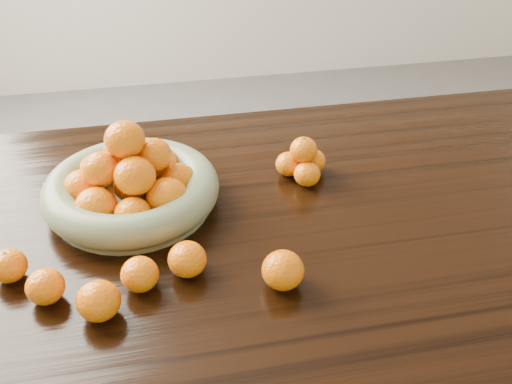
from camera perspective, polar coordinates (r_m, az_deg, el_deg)
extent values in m
cube|color=black|center=(1.24, -1.39, -3.44)|extent=(2.00, 1.00, 0.04)
cube|color=black|center=(2.10, 22.30, -1.17)|extent=(0.08, 0.08, 0.71)
cylinder|color=#727D5B|center=(1.29, -12.16, -1.00)|extent=(0.34, 0.34, 0.02)
torus|color=#727D5B|center=(1.27, -12.35, 0.32)|extent=(0.38, 0.38, 0.07)
ellipsoid|color=orange|center=(1.26, -7.74, 1.17)|extent=(0.08, 0.08, 0.07)
ellipsoid|color=orange|center=(1.32, -9.50, 2.80)|extent=(0.08, 0.08, 0.08)
ellipsoid|color=orange|center=(1.35, -12.53, 2.93)|extent=(0.08, 0.08, 0.07)
ellipsoid|color=orange|center=(1.34, -15.72, 2.12)|extent=(0.08, 0.08, 0.07)
ellipsoid|color=orange|center=(1.28, -16.86, 0.41)|extent=(0.09, 0.09, 0.08)
ellipsoid|color=orange|center=(1.21, -15.69, -1.44)|extent=(0.09, 0.09, 0.08)
ellipsoid|color=orange|center=(1.18, -12.20, -2.25)|extent=(0.08, 0.08, 0.07)
ellipsoid|color=orange|center=(1.20, -8.85, -0.57)|extent=(0.09, 0.09, 0.08)
ellipsoid|color=orange|center=(1.26, -12.22, 0.63)|extent=(0.08, 0.08, 0.08)
ellipsoid|color=orange|center=(1.24, -10.20, 3.66)|extent=(0.08, 0.08, 0.07)
ellipsoid|color=orange|center=(1.29, -13.34, 4.07)|extent=(0.08, 0.08, 0.07)
ellipsoid|color=orange|center=(1.23, -15.24, 2.23)|extent=(0.08, 0.08, 0.07)
ellipsoid|color=orange|center=(1.19, -12.01, 1.59)|extent=(0.09, 0.09, 0.08)
ellipsoid|color=orange|center=(1.21, -12.99, 5.14)|extent=(0.08, 0.08, 0.08)
ellipsoid|color=orange|center=(1.33, 5.13, 1.80)|extent=(0.06, 0.06, 0.06)
ellipsoid|color=orange|center=(1.38, 5.69, 3.09)|extent=(0.06, 0.06, 0.06)
ellipsoid|color=orange|center=(1.36, 3.27, 2.81)|extent=(0.06, 0.06, 0.06)
ellipsoid|color=orange|center=(1.33, 4.79, 4.23)|extent=(0.06, 0.06, 0.06)
ellipsoid|color=orange|center=(1.16, -23.50, -6.78)|extent=(0.07, 0.07, 0.06)
ellipsoid|color=orange|center=(1.08, -6.89, -6.69)|extent=(0.07, 0.07, 0.07)
ellipsoid|color=orange|center=(1.05, 2.71, -7.82)|extent=(0.08, 0.08, 0.07)
ellipsoid|color=orange|center=(1.09, -20.32, -8.87)|extent=(0.07, 0.07, 0.06)
ellipsoid|color=orange|center=(1.03, -15.46, -10.45)|extent=(0.08, 0.08, 0.07)
ellipsoid|color=orange|center=(1.07, -11.55, -8.06)|extent=(0.07, 0.07, 0.07)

